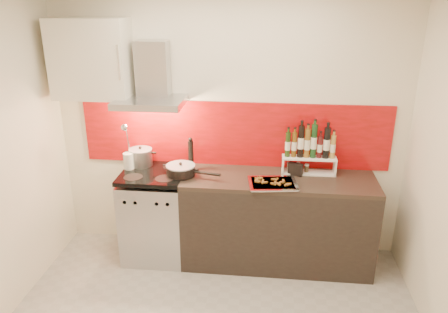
# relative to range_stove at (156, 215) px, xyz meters

# --- Properties ---
(back_wall) EXTENTS (3.40, 0.02, 2.60)m
(back_wall) POSITION_rel_range_stove_xyz_m (0.70, 0.30, 0.86)
(back_wall) COLOR silver
(back_wall) RESTS_ON ground
(backsplash) EXTENTS (3.00, 0.02, 0.64)m
(backsplash) POSITION_rel_range_stove_xyz_m (0.75, 0.29, 0.78)
(backsplash) COLOR maroon
(backsplash) RESTS_ON back_wall
(range_stove) EXTENTS (0.60, 0.60, 0.91)m
(range_stove) POSITION_rel_range_stove_xyz_m (0.00, 0.00, 0.00)
(range_stove) COLOR #B7B7BA
(range_stove) RESTS_ON ground
(counter) EXTENTS (1.80, 0.60, 0.90)m
(counter) POSITION_rel_range_stove_xyz_m (1.20, 0.00, 0.01)
(counter) COLOR black
(counter) RESTS_ON ground
(range_hood) EXTENTS (0.62, 0.50, 0.61)m
(range_hood) POSITION_rel_range_stove_xyz_m (0.00, 0.14, 1.30)
(range_hood) COLOR #B7B7BA
(range_hood) RESTS_ON back_wall
(upper_cabinet) EXTENTS (0.70, 0.35, 0.72)m
(upper_cabinet) POSITION_rel_range_stove_xyz_m (-0.55, 0.13, 1.51)
(upper_cabinet) COLOR beige
(upper_cabinet) RESTS_ON back_wall
(stock_pot) EXTENTS (0.23, 0.23, 0.20)m
(stock_pot) POSITION_rel_range_stove_xyz_m (-0.16, 0.16, 0.55)
(stock_pot) COLOR #B7B7BA
(stock_pot) RESTS_ON range_stove
(saute_pan) EXTENTS (0.52, 0.27, 0.13)m
(saute_pan) POSITION_rel_range_stove_xyz_m (0.29, -0.04, 0.52)
(saute_pan) COLOR black
(saute_pan) RESTS_ON range_stove
(utensil_jar) EXTENTS (0.10, 0.15, 0.48)m
(utensil_jar) POSITION_rel_range_stove_xyz_m (-0.25, 0.04, 0.60)
(utensil_jar) COLOR silver
(utensil_jar) RESTS_ON range_stove
(pepper_mill) EXTENTS (0.05, 0.05, 0.33)m
(pepper_mill) POSITION_rel_range_stove_xyz_m (0.35, 0.12, 0.62)
(pepper_mill) COLOR black
(pepper_mill) RESTS_ON counter
(step_shelf) EXTENTS (0.51, 0.14, 0.49)m
(step_shelf) POSITION_rel_range_stove_xyz_m (1.48, 0.15, 0.69)
(step_shelf) COLOR white
(step_shelf) RESTS_ON counter
(caddy_box) EXTENTS (0.15, 0.11, 0.12)m
(caddy_box) POSITION_rel_range_stove_xyz_m (1.35, 0.09, 0.52)
(caddy_box) COLOR black
(caddy_box) RESTS_ON counter
(baking_tray) EXTENTS (0.47, 0.39, 0.03)m
(baking_tray) POSITION_rel_range_stove_xyz_m (1.14, -0.16, 0.47)
(baking_tray) COLOR silver
(baking_tray) RESTS_ON counter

